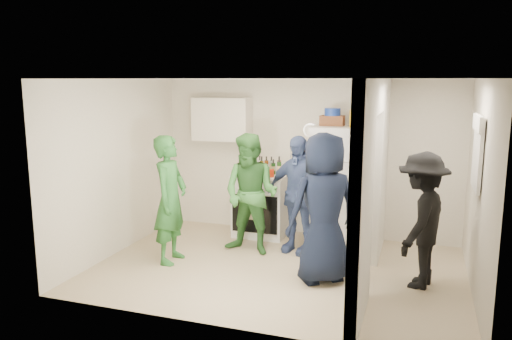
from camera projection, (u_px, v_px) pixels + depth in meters
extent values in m
plane|color=tan|center=(277.00, 269.00, 6.66)|extent=(4.80, 4.80, 0.00)
plane|color=silver|center=(307.00, 158.00, 8.02)|extent=(4.80, 0.00, 4.80)
plane|color=silver|center=(229.00, 209.00, 4.85)|extent=(4.80, 0.00, 4.80)
plane|color=silver|center=(118.00, 167.00, 7.19)|extent=(0.00, 3.40, 3.40)
plane|color=silver|center=(480.00, 190.00, 5.68)|extent=(0.00, 3.40, 3.40)
plane|color=white|center=(279.00, 79.00, 6.21)|extent=(4.80, 4.80, 0.00)
cube|color=silver|center=(380.00, 168.00, 7.09)|extent=(0.12, 1.20, 2.50)
cube|color=silver|center=(362.00, 204.00, 5.03)|extent=(0.12, 1.20, 2.50)
cube|color=silver|center=(376.00, 96.00, 5.87)|extent=(0.12, 1.00, 0.40)
cube|color=white|center=(262.00, 204.00, 8.05)|extent=(0.84, 0.70, 1.01)
cube|color=silver|center=(222.00, 119.00, 8.18)|extent=(0.95, 0.34, 0.70)
cube|color=silver|center=(336.00, 185.00, 7.58)|extent=(0.75, 0.72, 1.81)
cube|color=brown|center=(332.00, 121.00, 7.48)|extent=(0.35, 0.25, 0.15)
cylinder|color=navy|center=(333.00, 112.00, 7.46)|extent=(0.24, 0.24, 0.11)
cylinder|color=gold|center=(353.00, 118.00, 7.23)|extent=(0.09, 0.09, 0.25)
cylinder|color=white|center=(310.00, 130.00, 7.91)|extent=(0.22, 0.02, 0.22)
cube|color=olive|center=(306.00, 152.00, 7.96)|extent=(0.35, 0.08, 0.03)
cube|color=black|center=(479.00, 153.00, 5.81)|extent=(0.03, 0.70, 0.80)
cube|color=white|center=(478.00, 153.00, 5.81)|extent=(0.04, 0.76, 0.86)
cube|color=white|center=(478.00, 123.00, 5.76)|extent=(0.04, 0.82, 0.18)
cylinder|color=yellow|center=(250.00, 168.00, 7.77)|extent=(0.09, 0.09, 0.25)
cylinder|color=red|center=(271.00, 173.00, 7.70)|extent=(0.09, 0.09, 0.12)
imported|color=#2C7030|center=(170.00, 199.00, 6.80)|extent=(0.45, 0.66, 1.76)
imported|color=#387935|center=(251.00, 194.00, 7.14)|extent=(0.93, 0.77, 1.74)
imported|color=#39557D|center=(297.00, 194.00, 7.19)|extent=(1.08, 0.69, 1.72)
imported|color=black|center=(324.00, 208.00, 6.11)|extent=(1.09, 1.04, 1.87)
imported|color=black|center=(422.00, 220.00, 5.99)|extent=(0.87, 1.19, 1.65)
cylinder|color=brown|center=(247.00, 162.00, 8.12)|extent=(0.06, 0.06, 0.32)
cylinder|color=#1A5021|center=(251.00, 166.00, 7.93)|extent=(0.07, 0.07, 0.26)
cylinder|color=silver|center=(260.00, 164.00, 8.12)|extent=(0.06, 0.06, 0.26)
cylinder|color=#5B510F|center=(262.00, 165.00, 7.90)|extent=(0.06, 0.06, 0.29)
cylinder|color=#949EA4|center=(271.00, 165.00, 8.06)|extent=(0.06, 0.06, 0.26)
cylinder|color=#153A17|center=(273.00, 167.00, 7.91)|extent=(0.07, 0.07, 0.24)
cylinder|color=brown|center=(279.00, 165.00, 7.98)|extent=(0.07, 0.07, 0.28)
cylinder|color=#9A9DA5|center=(241.00, 166.00, 7.93)|extent=(0.06, 0.06, 0.26)
cylinder|color=brown|center=(266.00, 165.00, 8.03)|extent=(0.07, 0.07, 0.27)
cylinder|color=#244D1A|center=(279.00, 167.00, 7.75)|extent=(0.07, 0.07, 0.30)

